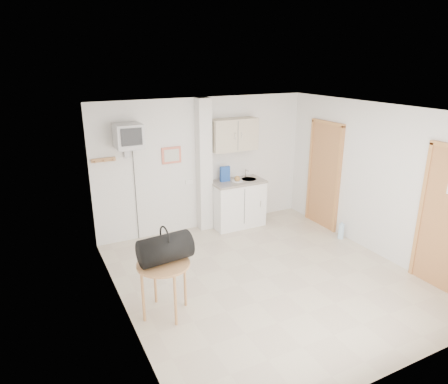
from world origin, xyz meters
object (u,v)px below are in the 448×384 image
crt_television (128,137)px  round_table (164,270)px  duffel_bag (165,248)px  water_bottle (341,231)px

crt_television → round_table: size_ratio=2.96×
crt_television → round_table: crt_television is taller
crt_television → round_table: (-0.20, -2.18, -1.30)m
round_table → duffel_bag: size_ratio=1.07×
round_table → duffel_bag: bearing=29.8°
water_bottle → crt_television: bearing=156.9°
crt_television → duffel_bag: crt_television is taller
round_table → water_bottle: round_table is taller
round_table → water_bottle: size_ratio=2.30×
duffel_bag → water_bottle: (3.59, 0.69, -0.77)m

